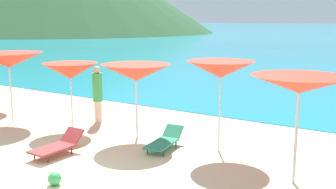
# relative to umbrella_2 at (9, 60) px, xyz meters

# --- Properties ---
(ground_plane) EXTENTS (50.00, 100.00, 0.30)m
(ground_plane) POSITION_rel_umbrella_2_xyz_m (4.77, 7.33, -2.27)
(ground_plane) COLOR beige
(umbrella_2) EXTENTS (2.47, 2.47, 2.37)m
(umbrella_2) POSITION_rel_umbrella_2_xyz_m (0.00, 0.00, 0.00)
(umbrella_2) COLOR silver
(umbrella_2) RESTS_ON ground_plane
(umbrella_3) EXTENTS (1.78, 1.78, 2.10)m
(umbrella_3) POSITION_rel_umbrella_2_xyz_m (2.24, 0.61, -0.27)
(umbrella_3) COLOR silver
(umbrella_3) RESTS_ON ground_plane
(umbrella_4) EXTENTS (2.16, 2.16, 2.19)m
(umbrella_4) POSITION_rel_umbrella_2_xyz_m (4.67, 0.86, -0.18)
(umbrella_4) COLOR silver
(umbrella_4) RESTS_ON ground_plane
(umbrella_5) EXTENTS (1.91, 1.91, 2.40)m
(umbrella_5) POSITION_rel_umbrella_2_xyz_m (7.22, 1.11, 0.06)
(umbrella_5) COLOR silver
(umbrella_5) RESTS_ON ground_plane
(umbrella_6) EXTENTS (2.16, 2.16, 2.32)m
(umbrella_6) POSITION_rel_umbrella_2_xyz_m (9.51, 0.04, 0.01)
(umbrella_6) COLOR silver
(umbrella_6) RESTS_ON ground_plane
(lounge_chair_2) EXTENTS (0.62, 1.43, 0.58)m
(lounge_chair_2) POSITION_rel_umbrella_2_xyz_m (3.91, -1.48, -1.85)
(lounge_chair_2) COLOR #A53333
(lounge_chair_2) RESTS_ON ground_plane
(lounge_chair_3) EXTENTS (0.74, 1.59, 0.50)m
(lounge_chair_3) POSITION_rel_umbrella_2_xyz_m (5.93, 0.45, -1.88)
(lounge_chair_3) COLOR #268C66
(lounge_chair_3) RESTS_ON ground_plane
(beachgoer_0) EXTENTS (0.33, 0.33, 1.92)m
(beachgoer_0) POSITION_rel_umbrella_2_xyz_m (2.46, 1.58, -1.09)
(beachgoer_0) COLOR beige
(beachgoer_0) RESTS_ON ground_plane
(beach_ball) EXTENTS (0.29, 0.29, 0.29)m
(beach_ball) POSITION_rel_umbrella_2_xyz_m (5.33, -2.83, -1.97)
(beach_ball) COLOR #3FB259
(beach_ball) RESTS_ON ground_plane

